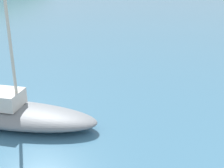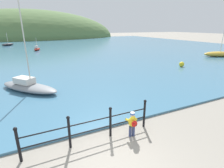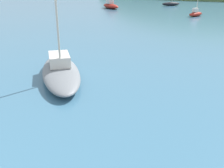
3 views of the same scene
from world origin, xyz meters
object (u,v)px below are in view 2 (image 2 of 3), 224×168
(mooring_buoy, at_px, (182,64))
(boat_mid_harbor, at_px, (28,86))
(boat_blue_hull, at_px, (218,54))
(child_in_coat, at_px, (132,122))
(boat_white_sailboat, at_px, (8,45))
(boat_green_fishing, at_px, (37,49))

(mooring_buoy, bearing_deg, boat_mid_harbor, -176.49)
(boat_blue_hull, bearing_deg, child_in_coat, -152.89)
(boat_white_sailboat, xyz_separation_m, boat_mid_harbor, (3.31, -31.35, 0.03))
(boat_green_fishing, bearing_deg, boat_white_sailboat, 114.98)
(boat_green_fishing, distance_m, boat_white_sailboat, 11.93)
(mooring_buoy, bearing_deg, boat_green_fishing, 122.12)
(boat_green_fishing, bearing_deg, boat_mid_harbor, -94.82)
(boat_green_fishing, height_order, boat_white_sailboat, boat_white_sailboat)
(boat_green_fishing, bearing_deg, child_in_coat, -86.53)
(child_in_coat, height_order, boat_mid_harbor, boat_mid_harbor)
(boat_white_sailboat, relative_size, boat_blue_hull, 0.53)
(boat_white_sailboat, bearing_deg, boat_blue_hull, -46.37)
(boat_blue_hull, xyz_separation_m, boat_mid_harbor, (-23.40, -3.34, -0.06))
(child_in_coat, height_order, boat_blue_hull, boat_blue_hull)
(boat_white_sailboat, distance_m, mooring_buoy, 35.10)
(boat_green_fishing, distance_m, mooring_buoy, 23.23)
(boat_white_sailboat, height_order, mooring_buoy, boat_white_sailboat)
(boat_mid_harbor, bearing_deg, mooring_buoy, 3.51)
(boat_green_fishing, xyz_separation_m, boat_blue_hull, (21.67, -17.20, 0.08))
(boat_blue_hull, height_order, boat_mid_harbor, boat_mid_harbor)
(boat_white_sailboat, bearing_deg, boat_green_fishing, -65.02)
(boat_green_fishing, height_order, boat_mid_harbor, boat_mid_harbor)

